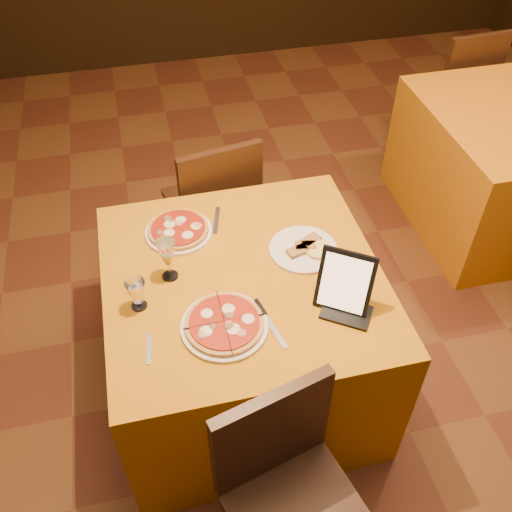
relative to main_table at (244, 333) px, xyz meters
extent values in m
cube|color=#5E2D19|center=(0.30, -0.01, -0.38)|extent=(6.00, 7.00, 0.01)
cube|color=#C0770C|center=(0.00, 0.00, 0.00)|extent=(1.10, 1.10, 0.75)
cube|color=#C9720C|center=(1.83, 0.85, 0.00)|extent=(1.10, 1.10, 0.75)
cylinder|color=white|center=(-0.12, -0.25, 0.38)|extent=(0.32, 0.32, 0.01)
cylinder|color=#AD4C23|center=(-0.12, -0.25, 0.40)|extent=(0.29, 0.29, 0.02)
cylinder|color=white|center=(-0.21, 0.30, 0.38)|extent=(0.29, 0.29, 0.01)
cylinder|color=#AD4C23|center=(-0.21, 0.30, 0.40)|extent=(0.26, 0.26, 0.02)
cylinder|color=white|center=(0.27, 0.07, 0.38)|extent=(0.28, 0.28, 0.01)
cylinder|color=olive|center=(0.27, 0.07, 0.40)|extent=(0.18, 0.18, 0.02)
cube|color=black|center=(0.33, -0.24, 0.49)|extent=(0.22, 0.20, 0.24)
cube|color=silver|center=(0.04, -0.27, 0.38)|extent=(0.07, 0.23, 0.01)
cube|color=silver|center=(-0.40, -0.28, 0.38)|extent=(0.03, 0.14, 0.01)
cube|color=#B8B8BF|center=(-0.04, 0.34, 0.38)|extent=(0.07, 0.18, 0.01)
camera|label=1|loc=(-0.31, -1.53, 2.01)|focal=40.00mm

